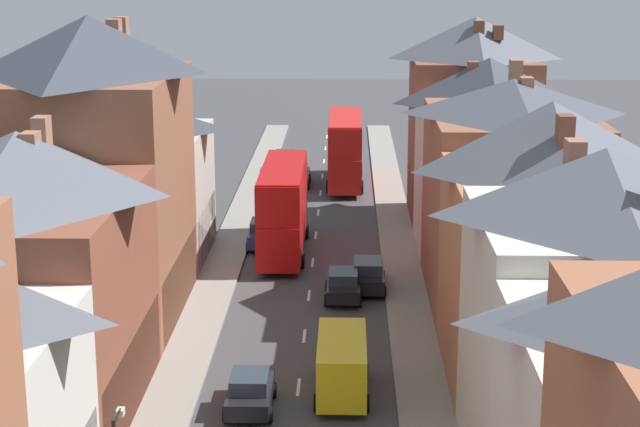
{
  "coord_description": "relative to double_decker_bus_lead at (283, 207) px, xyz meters",
  "views": [
    {
      "loc": [
        1.96,
        -17.24,
        17.8
      ],
      "look_at": [
        0.42,
        42.41,
        2.83
      ],
      "focal_mm": 60.0,
      "sensor_mm": 36.0,
      "label": 1
    }
  ],
  "objects": [
    {
      "name": "car_parked_left_b",
      "position": [
        0.01,
        18.47,
        -1.99
      ],
      "size": [
        1.9,
        4.2,
        1.64
      ],
      "color": "maroon",
      "rests_on": "ground"
    },
    {
      "name": "double_decker_bus_lead",
      "position": [
        0.0,
        0.0,
        0.0
      ],
      "size": [
        2.74,
        10.8,
        5.3
      ],
      "color": "#B70F0F",
      "rests_on": "ground"
    },
    {
      "name": "terrace_row_right",
      "position": [
        11.99,
        -22.33,
        3.29
      ],
      "size": [
        8.0,
        68.76,
        13.77
      ],
      "color": "#A36042",
      "rests_on": "ground"
    },
    {
      "name": "car_near_silver",
      "position": [
        -1.29,
        1.35,
        -1.97
      ],
      "size": [
        1.9,
        3.98,
        1.7
      ],
      "color": "navy",
      "rests_on": "ground"
    },
    {
      "name": "car_parked_right_a",
      "position": [
        4.91,
        -6.83,
        -1.98
      ],
      "size": [
        1.9,
        4.27,
        1.66
      ],
      "color": "black",
      "rests_on": "ground"
    },
    {
      "name": "car_mid_white",
      "position": [
        -1.29,
        24.07,
        -1.99
      ],
      "size": [
        1.9,
        3.96,
        1.65
      ],
      "color": "silver",
      "rests_on": "ground"
    },
    {
      "name": "pavement_left",
      "position": [
        -3.29,
        -5.95,
        -2.75
      ],
      "size": [
        2.2,
        104.0,
        0.14
      ],
      "primitive_type": "cube",
      "color": "gray",
      "rests_on": "ground"
    },
    {
      "name": "delivery_van",
      "position": [
        3.61,
        -20.67,
        -1.48
      ],
      "size": [
        2.2,
        5.2,
        2.41
      ],
      "color": "yellow",
      "rests_on": "ground"
    },
    {
      "name": "car_mid_black",
      "position": [
        3.61,
        -8.49,
        -2.02
      ],
      "size": [
        1.9,
        3.96,
        1.57
      ],
      "color": "black",
      "rests_on": "ground"
    },
    {
      "name": "double_decker_bus_mid_street",
      "position": [
        3.6,
        18.91,
        0.0
      ],
      "size": [
        2.74,
        10.8,
        5.3
      ],
      "color": "red",
      "rests_on": "ground"
    },
    {
      "name": "pavement_right",
      "position": [
        6.91,
        -5.95,
        -2.75
      ],
      "size": [
        2.2,
        104.0,
        0.14
      ],
      "primitive_type": "cube",
      "color": "gray",
      "rests_on": "ground"
    },
    {
      "name": "centre_line_dashes",
      "position": [
        1.81,
        -7.95,
        -2.81
      ],
      "size": [
        0.14,
        97.8,
        0.01
      ],
      "color": "silver",
      "rests_on": "ground"
    },
    {
      "name": "car_parked_left_a",
      "position": [
        0.01,
        -22.23,
        -2.02
      ],
      "size": [
        1.9,
        3.81,
        1.57
      ],
      "color": "black",
      "rests_on": "ground"
    }
  ]
}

